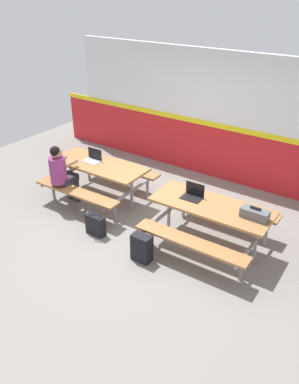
{
  "coord_description": "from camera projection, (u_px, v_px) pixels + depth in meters",
  "views": [
    {
      "loc": [
        3.36,
        -4.66,
        3.75
      ],
      "look_at": [
        0.0,
        0.13,
        0.55
      ],
      "focal_mm": 36.62,
      "sensor_mm": 36.0,
      "label": 1
    }
  ],
  "objects": [
    {
      "name": "tote_bag_bright",
      "position": [
        96.0,
        224.0,
        6.44
      ],
      "size": [
        0.34,
        0.21,
        0.43
      ],
      "color": "black",
      "rests_on": "ground"
    },
    {
      "name": "accent_backdrop",
      "position": [
        213.0,
        119.0,
        7.94
      ],
      "size": [
        8.0,
        0.14,
        2.6
      ],
      "color": "red",
      "rests_on": "ground"
    },
    {
      "name": "student_nearer",
      "position": [
        61.0,
        171.0,
        7.04
      ],
      "size": [
        0.37,
        0.53,
        1.21
      ],
      "color": "#2D2D38",
      "rests_on": "ground"
    },
    {
      "name": "picnic_table_right",
      "position": [
        211.0,
        214.0,
        6.0
      ],
      "size": [
        1.87,
        1.59,
        0.74
      ],
      "color": "#9E6B3D",
      "rests_on": "ground"
    },
    {
      "name": "laptop_silver",
      "position": [
        93.0,
        159.0,
        7.32
      ],
      "size": [
        0.32,
        0.23,
        0.22
      ],
      "color": "silver",
      "rests_on": "picnic_table_left"
    },
    {
      "name": "picnic_table_left",
      "position": [
        99.0,
        172.0,
        7.31
      ],
      "size": [
        1.87,
        1.59,
        0.74
      ],
      "color": "#9E6B3D",
      "rests_on": "ground"
    },
    {
      "name": "toolbox_grey",
      "position": [
        255.0,
        214.0,
        5.56
      ],
      "size": [
        0.4,
        0.18,
        0.18
      ],
      "color": "#595B60",
      "rests_on": "picnic_table_right"
    },
    {
      "name": "laptop_dark",
      "position": [
        193.0,
        195.0,
        6.1
      ],
      "size": [
        0.32,
        0.23,
        0.22
      ],
      "color": "black",
      "rests_on": "picnic_table_right"
    },
    {
      "name": "backpack_dark",
      "position": [
        142.0,
        248.0,
        5.84
      ],
      "size": [
        0.3,
        0.22,
        0.44
      ],
      "color": "black",
      "rests_on": "ground"
    },
    {
      "name": "ground_plane",
      "position": [
        145.0,
        223.0,
        6.84
      ],
      "size": [
        10.0,
        10.0,
        0.02
      ],
      "primitive_type": "cube",
      "color": "gray"
    }
  ]
}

